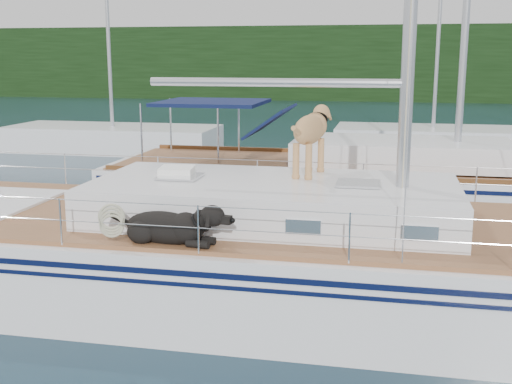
# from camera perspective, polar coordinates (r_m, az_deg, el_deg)

# --- Properties ---
(ground) EXTENTS (120.00, 120.00, 0.00)m
(ground) POSITION_cam_1_polar(r_m,az_deg,el_deg) (9.86, -3.12, -9.25)
(ground) COLOR black
(ground) RESTS_ON ground
(tree_line) EXTENTS (90.00, 3.00, 6.00)m
(tree_line) POSITION_cam_1_polar(r_m,az_deg,el_deg) (53.93, 9.43, 11.21)
(tree_line) COLOR black
(tree_line) RESTS_ON ground
(shore_bank) EXTENTS (92.00, 1.00, 1.20)m
(shore_bank) POSITION_cam_1_polar(r_m,az_deg,el_deg) (55.21, 9.40, 8.73)
(shore_bank) COLOR #595147
(shore_bank) RESTS_ON ground
(main_sailboat) EXTENTS (12.00, 3.80, 14.01)m
(main_sailboat) POSITION_cam_1_polar(r_m,az_deg,el_deg) (9.61, -2.60, -5.50)
(main_sailboat) COLOR white
(main_sailboat) RESTS_ON ground
(neighbor_sailboat) EXTENTS (11.00, 3.50, 13.30)m
(neighbor_sailboat) POSITION_cam_1_polar(r_m,az_deg,el_deg) (14.98, 8.50, 0.52)
(neighbor_sailboat) COLOR white
(neighbor_sailboat) RESTS_ON ground
(bg_boat_west) EXTENTS (8.00, 3.00, 11.65)m
(bg_boat_west) POSITION_cam_1_polar(r_m,az_deg,el_deg) (25.32, -12.59, 4.60)
(bg_boat_west) COLOR white
(bg_boat_west) RESTS_ON ground
(bg_boat_center) EXTENTS (7.20, 3.00, 11.65)m
(bg_boat_center) POSITION_cam_1_polar(r_m,az_deg,el_deg) (25.12, 15.41, 4.42)
(bg_boat_center) COLOR white
(bg_boat_center) RESTS_ON ground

